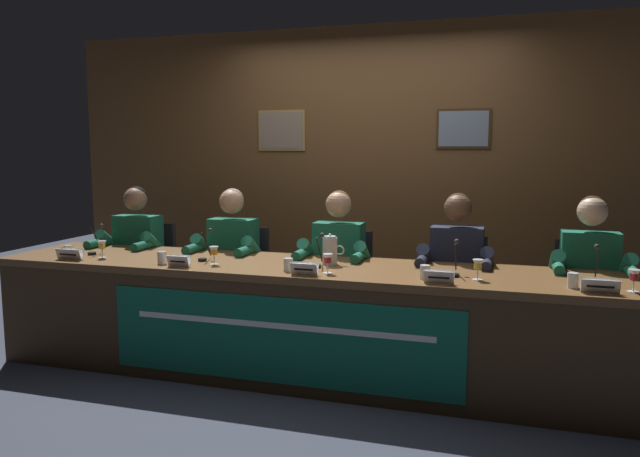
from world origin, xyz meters
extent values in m
plane|color=#383D4C|center=(0.00, 0.00, 0.00)|extent=(12.00, 12.00, 0.00)
cube|color=brown|center=(0.00, 1.53, 1.30)|extent=(5.78, 0.12, 2.60)
cube|color=tan|center=(-0.81, 1.46, 1.70)|extent=(0.45, 0.02, 0.37)
cube|color=gray|center=(-0.81, 1.45, 1.70)|extent=(0.41, 0.01, 0.33)
cube|color=#4C3319|center=(0.81, 1.46, 1.70)|extent=(0.45, 0.02, 0.33)
cube|color=#8C99AD|center=(0.81, 1.45, 1.70)|extent=(0.41, 0.01, 0.29)
cube|color=brown|center=(0.00, 0.00, 0.73)|extent=(4.58, 0.83, 0.05)
cube|color=#402A16|center=(0.00, -0.39, 0.35)|extent=(4.52, 0.04, 0.71)
cube|color=#402A16|center=(-2.24, 0.00, 0.35)|extent=(0.08, 0.75, 0.71)
cube|color=#14664C|center=(-0.15, -0.42, 0.35)|extent=(2.29, 0.01, 0.55)
cube|color=white|center=(-0.15, -0.42, 0.45)|extent=(1.94, 0.00, 0.04)
cylinder|color=black|center=(-1.71, 0.51, 0.01)|extent=(0.44, 0.44, 0.02)
cylinder|color=black|center=(-1.71, 0.51, 0.23)|extent=(0.05, 0.05, 0.41)
cube|color=#232328|center=(-1.71, 0.51, 0.45)|extent=(0.44, 0.44, 0.03)
cube|color=#232328|center=(-1.71, 0.71, 0.68)|extent=(0.40, 0.05, 0.44)
cylinder|color=black|center=(-1.81, 0.16, 0.23)|extent=(0.10, 0.10, 0.46)
cylinder|color=black|center=(-1.61, 0.16, 0.23)|extent=(0.10, 0.10, 0.46)
cylinder|color=black|center=(-1.81, 0.31, 0.51)|extent=(0.13, 0.34, 0.13)
cylinder|color=black|center=(-1.61, 0.31, 0.51)|extent=(0.13, 0.34, 0.13)
cube|color=#196047|center=(-1.71, 0.48, 0.75)|extent=(0.36, 0.20, 0.48)
sphere|color=#8E664C|center=(-1.71, 0.46, 1.13)|extent=(0.19, 0.19, 0.19)
sphere|color=black|center=(-1.71, 0.48, 1.14)|extent=(0.17, 0.17, 0.17)
cylinder|color=#196047|center=(-1.92, 0.38, 0.77)|extent=(0.09, 0.30, 0.25)
cylinder|color=#196047|center=(-1.50, 0.38, 0.77)|extent=(0.09, 0.30, 0.25)
cylinder|color=#196047|center=(-1.92, 0.22, 0.79)|extent=(0.07, 0.24, 0.07)
cylinder|color=#196047|center=(-1.50, 0.22, 0.79)|extent=(0.07, 0.24, 0.07)
cube|color=white|center=(-1.75, -0.32, 0.80)|extent=(0.20, 0.03, 0.08)
cube|color=white|center=(-1.75, -0.29, 0.80)|extent=(0.20, 0.03, 0.08)
cube|color=black|center=(-1.75, -0.32, 0.80)|extent=(0.14, 0.01, 0.01)
cylinder|color=white|center=(-1.57, -0.18, 0.76)|extent=(0.06, 0.06, 0.00)
cylinder|color=white|center=(-1.57, -0.18, 0.79)|extent=(0.01, 0.01, 0.05)
cone|color=white|center=(-1.57, -0.18, 0.85)|extent=(0.06, 0.06, 0.06)
cylinder|color=yellow|center=(-1.57, -0.18, 0.84)|extent=(0.04, 0.04, 0.04)
cylinder|color=silver|center=(-1.83, -0.21, 0.80)|extent=(0.06, 0.06, 0.08)
cylinder|color=silver|center=(-1.83, -0.21, 0.78)|extent=(0.05, 0.05, 0.05)
cylinder|color=black|center=(-1.73, -0.09, 0.77)|extent=(0.06, 0.06, 0.02)
cylinder|color=black|center=(-1.73, -0.03, 0.87)|extent=(0.01, 0.13, 0.18)
sphere|color=#2D2D2D|center=(-1.73, 0.04, 0.96)|extent=(0.03, 0.03, 0.03)
cylinder|color=black|center=(-0.86, 0.51, 0.01)|extent=(0.44, 0.44, 0.02)
cylinder|color=black|center=(-0.86, 0.51, 0.23)|extent=(0.05, 0.05, 0.41)
cube|color=#232328|center=(-0.86, 0.51, 0.45)|extent=(0.44, 0.44, 0.03)
cube|color=#232328|center=(-0.86, 0.71, 0.68)|extent=(0.40, 0.05, 0.44)
cylinder|color=black|center=(-0.96, 0.16, 0.23)|extent=(0.10, 0.10, 0.46)
cylinder|color=black|center=(-0.76, 0.16, 0.23)|extent=(0.10, 0.10, 0.46)
cylinder|color=black|center=(-0.96, 0.31, 0.51)|extent=(0.13, 0.34, 0.13)
cylinder|color=black|center=(-0.76, 0.31, 0.51)|extent=(0.13, 0.34, 0.13)
cube|color=#196047|center=(-0.86, 0.48, 0.75)|extent=(0.36, 0.20, 0.48)
sphere|color=tan|center=(-0.86, 0.46, 1.13)|extent=(0.19, 0.19, 0.19)
sphere|color=gray|center=(-0.86, 0.48, 1.14)|extent=(0.17, 0.17, 0.17)
cylinder|color=#196047|center=(-1.07, 0.38, 0.77)|extent=(0.09, 0.30, 0.25)
cylinder|color=#196047|center=(-0.65, 0.38, 0.77)|extent=(0.09, 0.30, 0.25)
cylinder|color=#196047|center=(-1.07, 0.22, 0.79)|extent=(0.07, 0.24, 0.07)
cylinder|color=#196047|center=(-0.65, 0.22, 0.79)|extent=(0.07, 0.24, 0.07)
cube|color=white|center=(-0.87, -0.34, 0.80)|extent=(0.15, 0.03, 0.08)
cube|color=white|center=(-0.87, -0.30, 0.80)|extent=(0.15, 0.03, 0.08)
cube|color=black|center=(-0.87, -0.34, 0.80)|extent=(0.11, 0.01, 0.01)
cylinder|color=white|center=(-0.69, -0.17, 0.76)|extent=(0.06, 0.06, 0.00)
cylinder|color=white|center=(-0.69, -0.17, 0.79)|extent=(0.01, 0.01, 0.05)
cone|color=white|center=(-0.69, -0.17, 0.85)|extent=(0.06, 0.06, 0.06)
cylinder|color=orange|center=(-0.69, -0.17, 0.84)|extent=(0.04, 0.04, 0.04)
cylinder|color=silver|center=(-1.04, -0.25, 0.80)|extent=(0.06, 0.06, 0.08)
cylinder|color=silver|center=(-1.04, -0.25, 0.78)|extent=(0.05, 0.05, 0.05)
cylinder|color=black|center=(-0.83, -0.08, 0.77)|extent=(0.06, 0.06, 0.02)
cylinder|color=black|center=(-0.83, -0.02, 0.87)|extent=(0.01, 0.13, 0.18)
sphere|color=#2D2D2D|center=(-0.83, 0.04, 0.96)|extent=(0.03, 0.03, 0.03)
cylinder|color=black|center=(0.00, 0.51, 0.01)|extent=(0.44, 0.44, 0.02)
cylinder|color=black|center=(0.00, 0.51, 0.23)|extent=(0.05, 0.05, 0.41)
cube|color=#232328|center=(0.00, 0.51, 0.45)|extent=(0.44, 0.44, 0.03)
cube|color=#232328|center=(0.00, 0.71, 0.68)|extent=(0.40, 0.05, 0.44)
cylinder|color=black|center=(-0.10, 0.16, 0.23)|extent=(0.10, 0.10, 0.46)
cylinder|color=black|center=(0.10, 0.16, 0.23)|extent=(0.10, 0.10, 0.46)
cylinder|color=black|center=(-0.10, 0.31, 0.51)|extent=(0.13, 0.34, 0.13)
cylinder|color=black|center=(0.10, 0.31, 0.51)|extent=(0.13, 0.34, 0.13)
cube|color=#196047|center=(0.00, 0.48, 0.75)|extent=(0.36, 0.20, 0.48)
sphere|color=tan|center=(0.00, 0.46, 1.13)|extent=(0.19, 0.19, 0.19)
sphere|color=#593819|center=(0.00, 0.48, 1.14)|extent=(0.17, 0.17, 0.17)
cylinder|color=#196047|center=(-0.21, 0.38, 0.77)|extent=(0.09, 0.30, 0.25)
cylinder|color=#196047|center=(0.21, 0.38, 0.77)|extent=(0.09, 0.30, 0.25)
cylinder|color=#196047|center=(-0.21, 0.22, 0.79)|extent=(0.07, 0.24, 0.07)
cylinder|color=#196047|center=(0.21, 0.22, 0.79)|extent=(0.07, 0.24, 0.07)
cube|color=white|center=(0.00, -0.35, 0.80)|extent=(0.17, 0.03, 0.08)
cube|color=white|center=(0.00, -0.31, 0.80)|extent=(0.17, 0.03, 0.08)
cube|color=black|center=(0.00, -0.35, 0.80)|extent=(0.12, 0.01, 0.01)
cylinder|color=white|center=(0.12, -0.23, 0.76)|extent=(0.06, 0.06, 0.00)
cylinder|color=white|center=(0.12, -0.23, 0.79)|extent=(0.01, 0.01, 0.05)
cone|color=white|center=(0.12, -0.23, 0.85)|extent=(0.06, 0.06, 0.06)
cylinder|color=#B21E2D|center=(0.12, -0.23, 0.84)|extent=(0.04, 0.04, 0.04)
cylinder|color=silver|center=(-0.14, -0.24, 0.80)|extent=(0.06, 0.06, 0.08)
cylinder|color=silver|center=(-0.14, -0.24, 0.78)|extent=(0.05, 0.05, 0.05)
cylinder|color=black|center=(0.00, -0.08, 0.77)|extent=(0.06, 0.06, 0.02)
cylinder|color=black|center=(0.00, -0.02, 0.87)|extent=(0.01, 0.13, 0.18)
sphere|color=#2D2D2D|center=(0.00, 0.05, 0.96)|extent=(0.03, 0.03, 0.03)
cylinder|color=black|center=(0.86, 0.51, 0.01)|extent=(0.44, 0.44, 0.02)
cylinder|color=black|center=(0.86, 0.51, 0.23)|extent=(0.05, 0.05, 0.41)
cube|color=#232328|center=(0.86, 0.51, 0.45)|extent=(0.44, 0.44, 0.03)
cube|color=#232328|center=(0.86, 0.71, 0.68)|extent=(0.40, 0.05, 0.44)
cylinder|color=black|center=(0.76, 0.16, 0.23)|extent=(0.10, 0.10, 0.46)
cylinder|color=black|center=(0.96, 0.16, 0.23)|extent=(0.10, 0.10, 0.46)
cylinder|color=black|center=(0.76, 0.31, 0.51)|extent=(0.13, 0.34, 0.13)
cylinder|color=black|center=(0.96, 0.31, 0.51)|extent=(0.13, 0.34, 0.13)
cube|color=#1E2338|center=(0.86, 0.48, 0.75)|extent=(0.36, 0.20, 0.48)
sphere|color=brown|center=(0.86, 0.46, 1.13)|extent=(0.19, 0.19, 0.19)
sphere|color=#331E0F|center=(0.86, 0.48, 1.14)|extent=(0.17, 0.17, 0.17)
cylinder|color=#1E2338|center=(0.65, 0.38, 0.77)|extent=(0.09, 0.30, 0.25)
cylinder|color=#1E2338|center=(1.07, 0.38, 0.77)|extent=(0.09, 0.30, 0.25)
cylinder|color=#1E2338|center=(0.65, 0.22, 0.79)|extent=(0.07, 0.24, 0.07)
cylinder|color=#1E2338|center=(1.07, 0.22, 0.79)|extent=(0.07, 0.24, 0.07)
cube|color=white|center=(0.82, -0.35, 0.80)|extent=(0.17, 0.03, 0.08)
cube|color=white|center=(0.82, -0.31, 0.80)|extent=(0.17, 0.03, 0.08)
cube|color=black|center=(0.82, -0.35, 0.80)|extent=(0.12, 0.01, 0.01)
cylinder|color=white|center=(1.03, -0.16, 0.76)|extent=(0.06, 0.06, 0.00)
cylinder|color=white|center=(1.03, -0.16, 0.79)|extent=(0.01, 0.01, 0.05)
cone|color=white|center=(1.03, -0.16, 0.85)|extent=(0.06, 0.06, 0.06)
cylinder|color=yellow|center=(1.03, -0.16, 0.84)|extent=(0.04, 0.04, 0.04)
cylinder|color=silver|center=(0.72, -0.22, 0.80)|extent=(0.06, 0.06, 0.08)
cylinder|color=silver|center=(0.72, -0.22, 0.78)|extent=(0.05, 0.05, 0.05)
cylinder|color=black|center=(0.89, -0.11, 0.77)|extent=(0.06, 0.06, 0.02)
cylinder|color=black|center=(0.89, -0.05, 0.87)|extent=(0.01, 0.13, 0.18)
sphere|color=#2D2D2D|center=(0.89, 0.02, 0.96)|extent=(0.03, 0.03, 0.03)
cylinder|color=black|center=(1.71, 0.51, 0.01)|extent=(0.44, 0.44, 0.02)
cylinder|color=black|center=(1.71, 0.51, 0.23)|extent=(0.05, 0.05, 0.41)
cube|color=#232328|center=(1.71, 0.51, 0.45)|extent=(0.44, 0.44, 0.03)
cube|color=#232328|center=(1.71, 0.71, 0.68)|extent=(0.40, 0.05, 0.44)
cylinder|color=black|center=(1.61, 0.16, 0.23)|extent=(0.10, 0.10, 0.46)
cylinder|color=black|center=(1.81, 0.16, 0.23)|extent=(0.10, 0.10, 0.46)
cylinder|color=black|center=(1.61, 0.31, 0.51)|extent=(0.13, 0.34, 0.13)
cylinder|color=black|center=(1.81, 0.31, 0.51)|extent=(0.13, 0.34, 0.13)
cube|color=#196047|center=(1.71, 0.48, 0.75)|extent=(0.36, 0.20, 0.48)
sphere|color=beige|center=(1.71, 0.46, 1.13)|extent=(0.19, 0.19, 0.19)
sphere|color=#331E0F|center=(1.71, 0.48, 1.14)|extent=(0.17, 0.17, 0.17)
cylinder|color=#196047|center=(1.50, 0.38, 0.77)|extent=(0.09, 0.30, 0.25)
cylinder|color=#196047|center=(1.92, 0.38, 0.77)|extent=(0.09, 0.30, 0.25)
cylinder|color=#196047|center=(1.50, 0.22, 0.79)|extent=(0.07, 0.24, 0.07)
cylinder|color=#196047|center=(1.92, 0.22, 0.79)|extent=(0.07, 0.24, 0.07)
cube|color=white|center=(1.67, -0.33, 0.80)|extent=(0.20, 0.03, 0.08)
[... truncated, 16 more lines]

